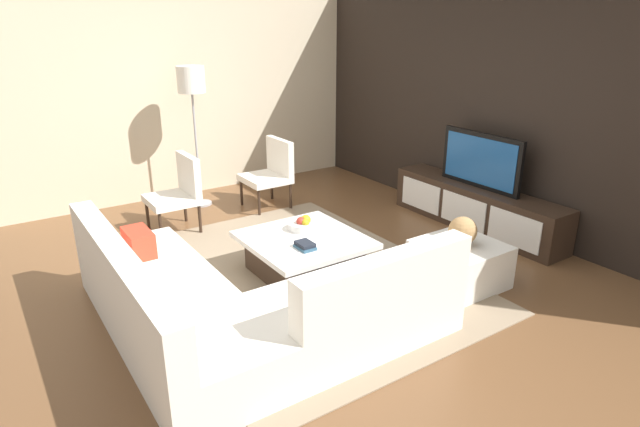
{
  "coord_description": "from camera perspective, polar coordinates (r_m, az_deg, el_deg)",
  "views": [
    {
      "loc": [
        3.81,
        -2.36,
        2.33
      ],
      "look_at": [
        -0.21,
        0.36,
        0.53
      ],
      "focal_mm": 29.91,
      "sensor_mm": 36.0,
      "label": 1
    }
  ],
  "objects": [
    {
      "name": "sectional_couch",
      "position": [
        4.15,
        -8.8,
        -9.65
      ],
      "size": [
        2.46,
        2.33,
        0.8
      ],
      "color": "white",
      "rests_on": "ground"
    },
    {
      "name": "ottoman",
      "position": [
        5.07,
        14.67,
        -5.24
      ],
      "size": [
        0.7,
        0.7,
        0.4
      ],
      "primitive_type": "cube",
      "color": "white",
      "rests_on": "ground"
    },
    {
      "name": "feature_wall_back",
      "position": [
        6.4,
        19.14,
        10.88
      ],
      "size": [
        6.4,
        0.12,
        2.8
      ],
      "primitive_type": "cube",
      "color": "black",
      "rests_on": "ground"
    },
    {
      "name": "ground_plane",
      "position": [
        5.05,
        -2.03,
        -7.17
      ],
      "size": [
        14.0,
        14.0,
        0.0
      ],
      "primitive_type": "plane",
      "color": "brown"
    },
    {
      "name": "television",
      "position": [
        6.28,
        16.83,
        5.45
      ],
      "size": [
        1.08,
        0.06,
        0.62
      ],
      "color": "black",
      "rests_on": "media_console"
    },
    {
      "name": "side_wall_left",
      "position": [
        7.52,
        -14.22,
        12.62
      ],
      "size": [
        0.12,
        5.2,
        2.8
      ],
      "primitive_type": "cube",
      "color": "beige",
      "rests_on": "ground"
    },
    {
      "name": "accent_chair_far",
      "position": [
        6.88,
        -5.2,
        4.72
      ],
      "size": [
        0.57,
        0.53,
        0.87
      ],
      "rotation": [
        0.0,
        0.0,
        0.04
      ],
      "color": "#332319",
      "rests_on": "ground"
    },
    {
      "name": "area_rug",
      "position": [
        5.12,
        -2.63,
        -6.69
      ],
      "size": [
        3.42,
        2.57,
        0.01
      ],
      "primitive_type": "cube",
      "color": "gray",
      "rests_on": "ground"
    },
    {
      "name": "media_console",
      "position": [
        6.44,
        16.32,
        0.62
      ],
      "size": [
        2.24,
        0.44,
        0.5
      ],
      "color": "#332319",
      "rests_on": "ground"
    },
    {
      "name": "book_stack",
      "position": [
        4.77,
        -1.62,
        -3.44
      ],
      "size": [
        0.19,
        0.14,
        0.06
      ],
      "color": "#2D516B",
      "rests_on": "coffee_table"
    },
    {
      "name": "accent_chair_near",
      "position": [
        6.26,
        -14.82,
        2.53
      ],
      "size": [
        0.54,
        0.53,
        0.87
      ],
      "rotation": [
        0.0,
        0.0,
        0.01
      ],
      "color": "#332319",
      "rests_on": "ground"
    },
    {
      "name": "floor_lamp",
      "position": [
        6.88,
        -13.58,
        12.95
      ],
      "size": [
        0.34,
        0.34,
        1.77
      ],
      "color": "#A5A5AA",
      "rests_on": "ground"
    },
    {
      "name": "fruit_bowl",
      "position": [
        5.18,
        -1.83,
        -1.17
      ],
      "size": [
        0.28,
        0.28,
        0.14
      ],
      "color": "silver",
      "rests_on": "coffee_table"
    },
    {
      "name": "coffee_table",
      "position": [
        5.08,
        -1.7,
        -4.44
      ],
      "size": [
        1.07,
        1.04,
        0.38
      ],
      "color": "#332319",
      "rests_on": "ground"
    },
    {
      "name": "decorative_ball",
      "position": [
        4.94,
        15.01,
        -1.8
      ],
      "size": [
        0.26,
        0.26,
        0.26
      ],
      "primitive_type": "sphere",
      "color": "#AD8451",
      "rests_on": "ottoman"
    }
  ]
}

